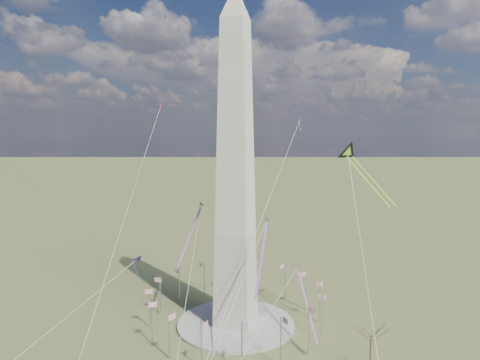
% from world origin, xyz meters
% --- Properties ---
extents(ground, '(2000.00, 2000.00, 0.00)m').
position_xyz_m(ground, '(0.00, 0.00, 0.00)').
color(ground, '#576030').
rests_on(ground, ground).
extents(plaza, '(36.00, 36.00, 0.80)m').
position_xyz_m(plaza, '(0.00, 0.00, 0.40)').
color(plaza, '#A39C95').
rests_on(plaza, ground).
extents(washington_monument, '(15.56, 15.56, 100.00)m').
position_xyz_m(washington_monument, '(0.00, 0.00, 47.95)').
color(washington_monument, '#BFB2A0').
rests_on(washington_monument, plaza).
extents(flagpole_ring, '(54.40, 54.40, 13.00)m').
position_xyz_m(flagpole_ring, '(-0.00, -0.00, 7.27)').
color(flagpole_ring, '#B4B7BB').
rests_on(flagpole_ring, ground).
extents(tree_near, '(8.26, 8.26, 14.45)m').
position_xyz_m(tree_near, '(39.92, -13.95, 10.31)').
color(tree_near, '#4E3E2F').
rests_on(tree_near, ground).
extents(kite_delta_black, '(17.09, 17.06, 16.20)m').
position_xyz_m(kite_delta_black, '(32.29, 6.41, 52.38)').
color(kite_delta_black, black).
rests_on(kite_delta_black, ground).
extents(kite_diamond_purple, '(2.99, 3.67, 10.75)m').
position_xyz_m(kite_diamond_purple, '(-32.88, -2.38, 17.12)').
color(kite_diamond_purple, '#371562').
rests_on(kite_diamond_purple, ground).
extents(kite_streamer_left, '(4.44, 21.99, 15.14)m').
position_xyz_m(kite_streamer_left, '(12.44, -13.67, 29.75)').
color(kite_streamer_left, '#FF3B28').
rests_on(kite_streamer_left, ground).
extents(kite_streamer_mid, '(3.58, 22.29, 15.31)m').
position_xyz_m(kite_streamer_mid, '(-13.39, -0.79, 30.53)').
color(kite_streamer_mid, '#FF3B28').
rests_on(kite_streamer_mid, ground).
extents(kite_streamer_right, '(10.32, 19.85, 14.68)m').
position_xyz_m(kite_streamer_right, '(21.06, -1.24, 13.63)').
color(kite_streamer_right, '#FF3B28').
rests_on(kite_streamer_right, ground).
extents(kite_small_red, '(1.89, 1.66, 4.95)m').
position_xyz_m(kite_small_red, '(-42.83, 33.47, 69.23)').
color(kite_small_red, red).
rests_on(kite_small_red, ground).
extents(kite_small_white, '(1.25, 2.10, 4.91)m').
position_xyz_m(kite_small_white, '(10.70, 43.09, 62.94)').
color(kite_small_white, white).
rests_on(kite_small_white, ground).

